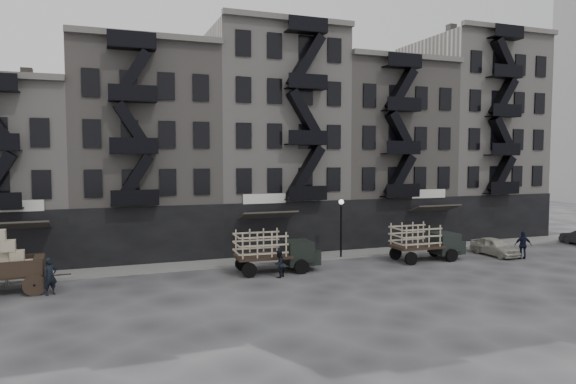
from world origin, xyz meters
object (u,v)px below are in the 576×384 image
object	(u,v)px
pedestrian_west	(50,276)
policeman	(523,245)
wagon	(1,257)
car_east	(495,247)
stake_truck_west	(274,248)
stake_truck_east	(426,239)
pedestrian_mid	(279,264)

from	to	relation	value
pedestrian_west	policeman	bearing A→B (deg)	-30.52
wagon	car_east	world-z (taller)	wagon
stake_truck_west	stake_truck_east	world-z (taller)	stake_truck_west
wagon	car_east	xyz separation A→B (m)	(32.37, -0.56, -1.32)
wagon	stake_truck_west	xyz separation A→B (m)	(15.29, -0.09, -0.45)
stake_truck_east	policeman	world-z (taller)	stake_truck_east
pedestrian_west	pedestrian_mid	distance (m)	12.66
pedestrian_mid	pedestrian_west	bearing A→B (deg)	-44.34
stake_truck_east	car_east	distance (m)	5.96
wagon	policeman	distance (m)	33.43
pedestrian_west	pedestrian_mid	xyz separation A→B (m)	(12.65, -0.52, -0.15)
stake_truck_west	policeman	size ratio (longest dim) A/B	2.75
stake_truck_west	pedestrian_mid	xyz separation A→B (m)	(-0.22, -1.48, -0.69)
wagon	pedestrian_mid	size ratio (longest dim) A/B	2.50
car_east	policeman	xyz separation A→B (m)	(0.97, -1.73, 0.32)
stake_truck_west	policeman	distance (m)	18.19
pedestrian_mid	policeman	xyz separation A→B (m)	(18.27, -0.73, 0.15)
pedestrian_west	stake_truck_west	bearing A→B (deg)	-23.97
wagon	car_east	bearing A→B (deg)	-3.51
stake_truck_east	car_east	bearing A→B (deg)	-1.47
car_east	pedestrian_west	xyz separation A→B (m)	(-29.95, -0.48, 0.33)
stake_truck_west	stake_truck_east	bearing A→B (deg)	1.56
car_east	pedestrian_west	bearing A→B (deg)	179.21
wagon	stake_truck_west	bearing A→B (deg)	-2.84
stake_truck_west	pedestrian_west	xyz separation A→B (m)	(-12.87, -0.96, -0.54)
wagon	pedestrian_west	xyz separation A→B (m)	(2.41, -1.04, -0.99)
car_east	pedestrian_mid	distance (m)	17.33
stake_truck_east	pedestrian_west	world-z (taller)	stake_truck_east
stake_truck_west	car_east	size ratio (longest dim) A/B	1.39
stake_truck_east	pedestrian_mid	world-z (taller)	stake_truck_east
stake_truck_west	stake_truck_east	size ratio (longest dim) A/B	1.03
wagon	policeman	world-z (taller)	wagon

